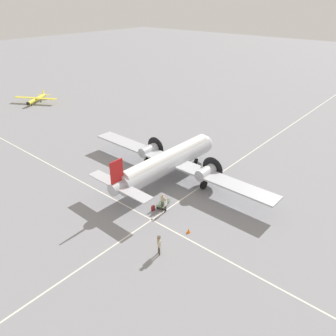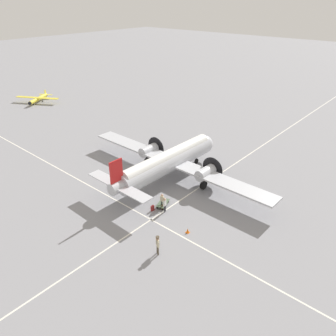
# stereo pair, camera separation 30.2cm
# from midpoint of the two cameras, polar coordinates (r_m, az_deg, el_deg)

# --- Properties ---
(ground_plane) EXTENTS (300.00, 300.00, 0.00)m
(ground_plane) POSITION_cam_midpoint_polar(r_m,az_deg,el_deg) (39.44, -0.22, -1.98)
(ground_plane) COLOR gray
(apron_line_eastwest) EXTENTS (120.00, 0.16, 0.01)m
(apron_line_eastwest) POSITION_cam_midpoint_polar(r_m,az_deg,el_deg) (37.34, 4.43, -3.95)
(apron_line_eastwest) COLOR silver
(apron_line_eastwest) RESTS_ON ground_plane
(apron_line_northsouth) EXTENTS (0.16, 120.00, 0.01)m
(apron_line_northsouth) POSITION_cam_midpoint_polar(r_m,az_deg,el_deg) (35.17, -7.86, -6.38)
(apron_line_northsouth) COLOR silver
(apron_line_northsouth) RESTS_ON ground_plane
(airliner_main) EXTENTS (16.89, 26.42, 5.44)m
(airliner_main) POSITION_cam_midpoint_polar(r_m,az_deg,el_deg) (38.56, 0.16, 1.34)
(airliner_main) COLOR silver
(airliner_main) RESTS_ON ground_plane
(crew_foreground) EXTENTS (0.43, 0.56, 1.88)m
(crew_foreground) POSITION_cam_midpoint_polar(r_m,az_deg,el_deg) (28.27, -1.91, -12.96)
(crew_foreground) COLOR #473D2D
(crew_foreground) RESTS_ON ground_plane
(passenger_boarding) EXTENTS (0.26, 0.57, 1.65)m
(passenger_boarding) POSITION_cam_midpoint_polar(r_m,az_deg,el_deg) (33.89, -1.18, -5.49)
(passenger_boarding) COLOR #2D2D33
(passenger_boarding) RESTS_ON ground_plane
(ramp_agent) EXTENTS (0.54, 0.28, 1.64)m
(ramp_agent) POSITION_cam_midpoint_polar(r_m,az_deg,el_deg) (33.27, -0.72, -6.21)
(ramp_agent) COLOR #2D2D33
(ramp_agent) RESTS_ON ground_plane
(suitcase_near_door) EXTENTS (0.38, 0.19, 0.63)m
(suitcase_near_door) POSITION_cam_midpoint_polar(r_m,az_deg,el_deg) (33.88, -2.88, -7.00)
(suitcase_near_door) COLOR maroon
(suitcase_near_door) RESTS_ON ground_plane
(suitcase_upright_spare) EXTENTS (0.41, 0.14, 0.53)m
(suitcase_upright_spare) POSITION_cam_midpoint_polar(r_m,az_deg,el_deg) (34.14, -1.10, -6.76)
(suitcase_upright_spare) COLOR #47331E
(suitcase_upright_spare) RESTS_ON ground_plane
(baggage_cart) EXTENTS (2.04, 1.55, 0.56)m
(baggage_cart) POSITION_cam_midpoint_polar(r_m,az_deg,el_deg) (34.60, -1.08, -6.18)
(baggage_cart) COLOR #4C6047
(baggage_cart) RESTS_ON ground_plane
(light_aircraft_distant) EXTENTS (6.62, 8.39, 1.80)m
(light_aircraft_distant) POSITION_cam_midpoint_polar(r_m,az_deg,el_deg) (73.52, -22.13, 11.04)
(light_aircraft_distant) COLOR yellow
(light_aircraft_distant) RESTS_ON ground_plane
(traffic_cone) EXTENTS (0.34, 0.34, 0.45)m
(traffic_cone) POSITION_cam_midpoint_polar(r_m,az_deg,el_deg) (31.13, 3.32, -10.83)
(traffic_cone) COLOR orange
(traffic_cone) RESTS_ON ground_plane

